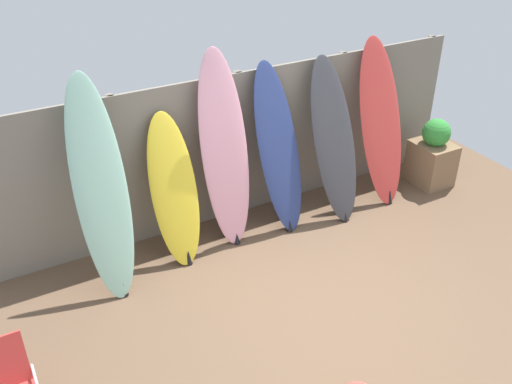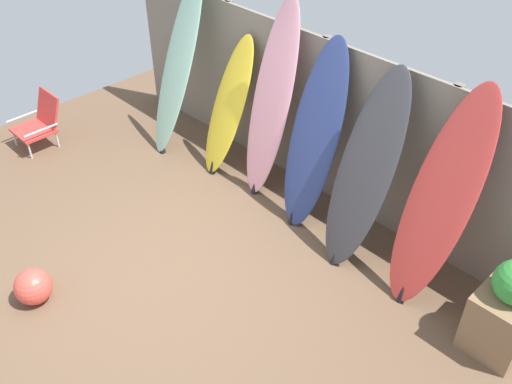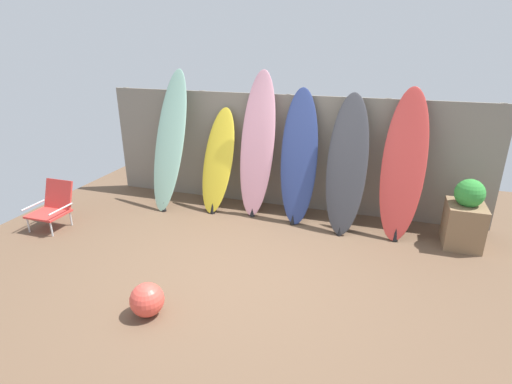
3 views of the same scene
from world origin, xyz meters
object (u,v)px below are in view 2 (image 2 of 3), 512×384
Objects in this scene: surfboard_red_5 at (440,201)px; surfboard_seafoam_0 at (178,66)px; surfboard_yellow_1 at (228,108)px; beach_ball at (33,286)px; surfboard_navy_3 at (315,137)px; surfboard_pink_2 at (271,102)px; planter_box at (505,311)px; beach_chair at (40,121)px; surfboard_charcoal_4 at (365,172)px.

surfboard_seafoam_0 is at bearing -179.11° from surfboard_red_5.
surfboard_yellow_1 is 2.85m from beach_ball.
surfboard_navy_3 is (2.07, 0.10, -0.11)m from surfboard_seafoam_0.
surfboard_pink_2 is 2.36× the size of planter_box.
surfboard_navy_3 is 2.96× the size of beach_chair.
surfboard_charcoal_4 is (2.00, -0.09, 0.17)m from surfboard_yellow_1.
surfboard_charcoal_4 is at bearing -6.18° from surfboard_pink_2.
surfboard_yellow_1 is at bearing -179.79° from surfboard_navy_3.
surfboard_seafoam_0 is at bearing -177.23° from surfboard_navy_3.
surfboard_charcoal_4 is at bearing -2.67° from surfboard_yellow_1.
surfboard_red_5 reaches higher than surfboard_navy_3.
surfboard_seafoam_0 is 1.08× the size of surfboard_red_5.
planter_box is (5.59, 1.20, 0.08)m from beach_chair.
beach_ball is (-0.90, -2.76, -0.79)m from surfboard_navy_3.
surfboard_yellow_1 is 2.42× the size of beach_chair.
planter_box is at bearing 38.82° from beach_ball.
surfboard_seafoam_0 is 2.08m from surfboard_navy_3.
surfboard_seafoam_0 reaches higher than planter_box.
surfboard_red_5 reaches higher than beach_chair.
surfboard_seafoam_0 is 1.13× the size of surfboard_charcoal_4.
surfboard_charcoal_4 is 5.59× the size of beach_ball.
surfboard_red_5 is (2.11, -0.10, -0.09)m from surfboard_pink_2.
surfboard_charcoal_4 is 2.06× the size of planter_box.
beach_chair is (-4.02, -1.30, -0.62)m from surfboard_charcoal_4.
planter_box is 2.71× the size of beach_ball.
surfboard_seafoam_0 is 2.34× the size of planter_box.
surfboard_charcoal_4 is at bearing 0.04° from surfboard_seafoam_0.
surfboard_navy_3 is at bearing 2.77° from surfboard_seafoam_0.
surfboard_pink_2 is 1.14× the size of surfboard_charcoal_4.
planter_box is (3.57, -0.20, -0.37)m from surfboard_yellow_1.
surfboard_pink_2 is 3.32× the size of beach_chair.
surfboard_pink_2 is at bearing 175.07° from planter_box.
surfboard_charcoal_4 reaches higher than beach_ball.
surfboard_navy_3 is (0.66, -0.05, -0.12)m from surfboard_pink_2.
surfboard_pink_2 is 2.11m from surfboard_red_5.
planter_box is at bearing -5.10° from surfboard_navy_3.
beach_chair reaches higher than beach_ball.
surfboard_yellow_1 is 0.79× the size of surfboard_red_5.
planter_box is 4.09m from beach_ball.
surfboard_seafoam_0 is at bearing 178.64° from planter_box.
surfboard_yellow_1 is 1.31m from surfboard_navy_3.
planter_box is (1.57, -0.11, -0.54)m from surfboard_charcoal_4.
surfboard_navy_3 is at bearing 0.21° from surfboard_yellow_1.
surfboard_pink_2 is (1.41, 0.15, 0.01)m from surfboard_seafoam_0.
surfboard_yellow_1 is 0.82× the size of surfboard_navy_3.
surfboard_navy_3 is 1.02× the size of surfboard_charcoal_4.
surfboard_red_5 is at bearing -0.85° from surfboard_yellow_1.
surfboard_navy_3 is 1.45m from surfboard_red_5.
surfboard_pink_2 is 1.38m from surfboard_charcoal_4.
surfboard_pink_2 is 1.09× the size of surfboard_red_5.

